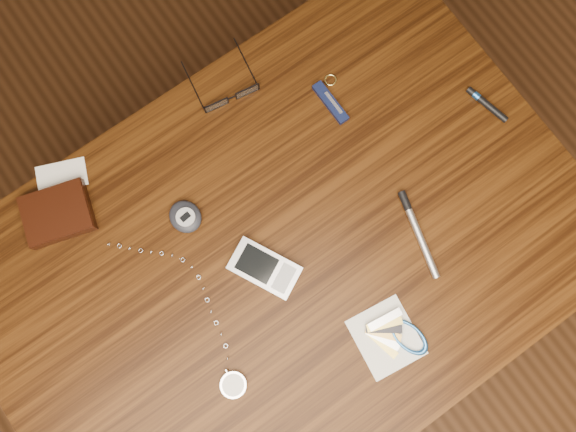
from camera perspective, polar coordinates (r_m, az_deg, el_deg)
name	(u,v)px	position (r m, az deg, el deg)	size (l,w,h in m)	color
ground	(285,285)	(1.67, -0.29, -7.00)	(3.80, 3.80, 0.00)	#472814
desk	(283,261)	(1.03, -0.47, -4.61)	(1.00, 0.70, 0.75)	#361B08
wallet_and_card	(57,213)	(1.00, -22.39, 0.31)	(0.15, 0.15, 0.02)	black
eyeglasses	(230,95)	(0.99, -5.87, 12.09)	(0.12, 0.12, 0.02)	black
gold_ring	(330,80)	(1.01, 4.34, 13.61)	(0.02, 0.02, 0.00)	#DEC767
pocket_watch	(229,377)	(0.92, -5.97, -15.98)	(0.10, 0.33, 0.01)	silver
pda_phone	(265,268)	(0.92, -2.40, -5.33)	(0.10, 0.13, 0.02)	#BAB9BE
pedometer	(185,217)	(0.94, -10.39, -0.08)	(0.06, 0.06, 0.02)	black
notepad_keys	(397,336)	(0.93, 10.99, -11.88)	(0.12, 0.12, 0.01)	white
pocket_knife	(330,103)	(0.99, 4.34, 11.41)	(0.02, 0.08, 0.01)	#0D123D
silver_pen	(416,227)	(0.95, 12.87, -1.13)	(0.05, 0.15, 0.01)	#B1B1B6
black_blue_pen	(486,103)	(1.04, 19.44, 10.73)	(0.03, 0.09, 0.01)	black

